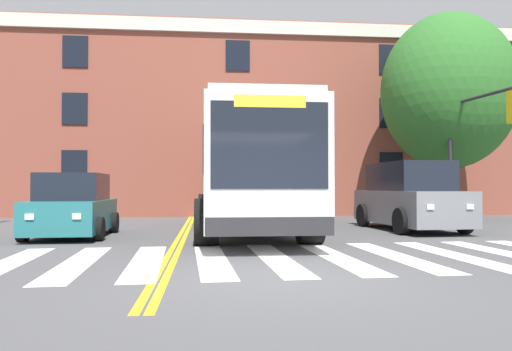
# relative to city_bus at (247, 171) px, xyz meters

# --- Properties ---
(ground_plane) EXTENTS (120.00, 120.00, 0.00)m
(ground_plane) POSITION_rel_city_bus_xyz_m (-0.11, -7.81, -1.83)
(ground_plane) COLOR #4C4C4F
(crosswalk) EXTENTS (12.70, 4.95, 0.01)m
(crosswalk) POSITION_rel_city_bus_xyz_m (0.10, -5.69, -1.83)
(crosswalk) COLOR white
(crosswalk) RESTS_ON ground
(lane_line_yellow_inner) EXTENTS (0.12, 36.00, 0.01)m
(lane_line_yellow_inner) POSITION_rel_city_bus_xyz_m (-1.95, 8.31, -1.83)
(lane_line_yellow_inner) COLOR gold
(lane_line_yellow_inner) RESTS_ON ground
(lane_line_yellow_outer) EXTENTS (0.12, 36.00, 0.01)m
(lane_line_yellow_outer) POSITION_rel_city_bus_xyz_m (-1.79, 8.31, -1.83)
(lane_line_yellow_outer) COLOR gold
(lane_line_yellow_outer) RESTS_ON ground
(city_bus) EXTENTS (3.01, 11.11, 3.39)m
(city_bus) POSITION_rel_city_bus_xyz_m (0.00, 0.00, 0.00)
(city_bus) COLOR white
(city_bus) RESTS_ON ground
(car_teal_near_lane) EXTENTS (2.09, 3.71, 1.71)m
(car_teal_near_lane) POSITION_rel_city_bus_xyz_m (-4.81, -1.15, -1.04)
(car_teal_near_lane) COLOR #236B70
(car_teal_near_lane) RESTS_ON ground
(car_grey_far_lane) EXTENTS (2.37, 4.84, 2.11)m
(car_grey_far_lane) POSITION_rel_city_bus_xyz_m (5.12, 0.07, -0.83)
(car_grey_far_lane) COLOR slate
(car_grey_far_lane) RESTS_ON ground
(traffic_light_near_corner) EXTENTS (0.65, 3.51, 4.74)m
(traffic_light_near_corner) POSITION_rel_city_bus_xyz_m (7.87, 0.93, 1.38)
(traffic_light_near_corner) COLOR #28282D
(traffic_light_near_corner) RESTS_ON ground
(street_tree_curbside_large) EXTENTS (7.76, 7.71, 8.38)m
(street_tree_curbside_large) POSITION_rel_city_bus_xyz_m (8.55, 4.25, 3.38)
(street_tree_curbside_large) COLOR brown
(street_tree_curbside_large) RESTS_ON ground
(building_facade) EXTENTS (35.91, 7.88, 9.04)m
(building_facade) POSITION_rel_city_bus_xyz_m (0.17, 11.36, 2.69)
(building_facade) COLOR brown
(building_facade) RESTS_ON ground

